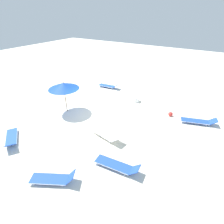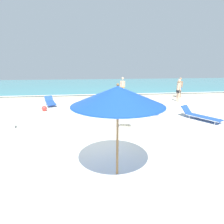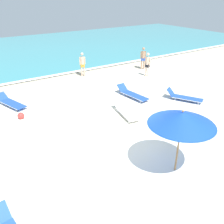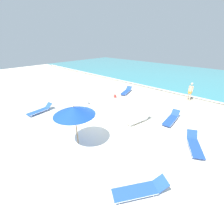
# 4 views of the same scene
# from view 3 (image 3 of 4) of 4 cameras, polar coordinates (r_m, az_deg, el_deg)

# --- Properties ---
(ground_plane) EXTENTS (60.00, 60.00, 0.16)m
(ground_plane) POSITION_cam_3_polar(r_m,az_deg,el_deg) (10.56, 2.80, -7.86)
(ground_plane) COLOR silver
(ocean_water) EXTENTS (60.00, 19.80, 0.07)m
(ocean_water) POSITION_cam_3_polar(r_m,az_deg,el_deg) (28.26, -22.67, 12.33)
(ocean_water) COLOR teal
(ocean_water) RESTS_ON ground_plane
(beach_umbrella) EXTENTS (2.23, 2.23, 2.38)m
(beach_umbrella) POSITION_cam_3_polar(r_m,az_deg,el_deg) (8.37, 15.71, -1.46)
(beach_umbrella) COLOR olive
(beach_umbrella) RESTS_ON ground_plane
(sun_lounger_under_umbrella) EXTENTS (1.52, 2.10, 0.60)m
(sun_lounger_under_umbrella) POSITION_cam_3_polar(r_m,az_deg,el_deg) (15.15, 16.12, 3.36)
(sun_lounger_under_umbrella) COLOR blue
(sun_lounger_under_umbrella) RESTS_ON ground_plane
(sun_lounger_beside_umbrella) EXTENTS (0.82, 2.34, 0.55)m
(sun_lounger_beside_umbrella) POSITION_cam_3_polar(r_m,az_deg,el_deg) (15.06, 4.63, 4.17)
(sun_lounger_beside_umbrella) COLOR blue
(sun_lounger_beside_umbrella) RESTS_ON ground_plane
(sun_lounger_near_water_right) EXTENTS (1.27, 2.35, 0.49)m
(sun_lounger_near_water_right) POSITION_cam_3_polar(r_m,az_deg,el_deg) (14.97, -22.19, 2.08)
(sun_lounger_near_water_right) COLOR blue
(sun_lounger_near_water_right) RESTS_ON ground_plane
(sun_lounger_mid_beach_pair_a) EXTENTS (0.98, 2.14, 0.56)m
(sun_lounger_mid_beach_pair_a) POSITION_cam_3_polar(r_m,az_deg,el_deg) (12.83, 3.19, 0.19)
(sun_lounger_mid_beach_pair_a) COLOR white
(sun_lounger_mid_beach_pair_a) RESTS_ON ground_plane
(beachgoer_wading_adult) EXTENTS (0.44, 0.27, 1.76)m
(beachgoer_wading_adult) POSITION_cam_3_polar(r_m,az_deg,el_deg) (18.79, -6.76, 11.08)
(beachgoer_wading_adult) COLOR beige
(beachgoer_wading_adult) RESTS_ON ground_plane
(beachgoer_shoreline_child) EXTENTS (0.27, 0.44, 1.76)m
(beachgoer_shoreline_child) POSITION_cam_3_polar(r_m,az_deg,el_deg) (18.77, 8.12, 10.98)
(beachgoer_shoreline_child) COLOR beige
(beachgoer_shoreline_child) RESTS_ON ground_plane
(beachgoer_strolling_adult) EXTENTS (0.41, 0.29, 1.76)m
(beachgoer_strolling_adult) POSITION_cam_3_polar(r_m,az_deg,el_deg) (20.61, 7.13, 12.39)
(beachgoer_strolling_adult) COLOR #A37A5B
(beachgoer_strolling_adult) RESTS_ON ground_plane
(beach_ball) EXTENTS (0.33, 0.33, 0.33)m
(beach_ball) POSITION_cam_3_polar(r_m,az_deg,el_deg) (13.26, -20.11, -0.81)
(beach_ball) COLOR red
(beach_ball) RESTS_ON ground_plane
(cooler_box) EXTENTS (0.59, 0.50, 0.37)m
(cooler_box) POSITION_cam_3_polar(r_m,az_deg,el_deg) (10.44, -20.01, -8.30)
(cooler_box) COLOR white
(cooler_box) RESTS_ON ground_plane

